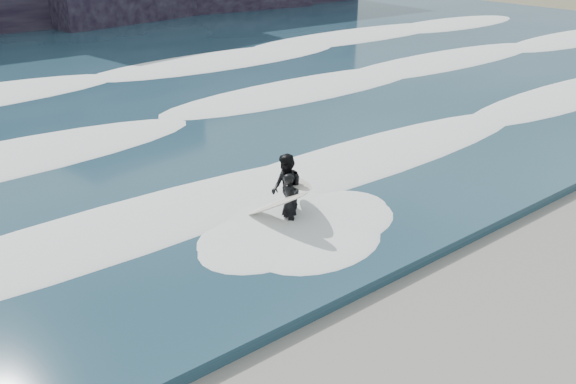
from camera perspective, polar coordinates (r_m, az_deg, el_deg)
name	(u,v)px	position (r m, az deg, el deg)	size (l,w,h in m)	color
ground	(528,342)	(12.28, 23.22, -13.79)	(120.00, 120.00, 0.00)	#736746
sea	(62,67)	(34.99, -21.97, 11.71)	(90.00, 52.00, 0.30)	#1D3A4B
foam_near	(264,176)	(17.29, -2.44, 1.67)	(60.00, 3.20, 0.20)	white
foam_mid	(163,119)	(23.03, -12.55, 7.26)	(60.00, 4.00, 0.24)	white
foam_far	(85,75)	(31.18, -19.88, 11.12)	(60.00, 4.80, 0.30)	white
surfer_left	(286,202)	(14.65, -0.25, -1.06)	(1.20, 2.08, 1.62)	black
surfer_right	(287,189)	(14.99, -0.07, 0.29)	(1.54, 1.92, 1.96)	black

